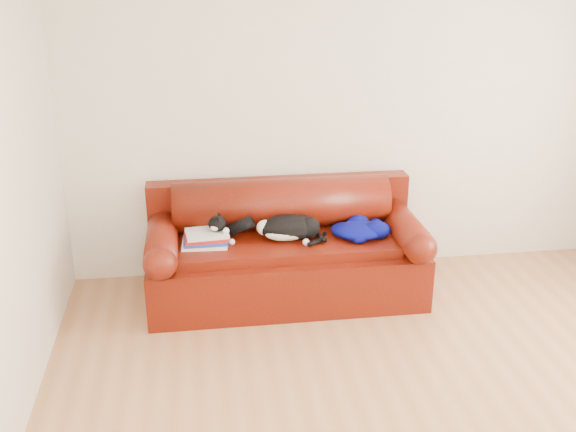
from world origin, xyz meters
The scene contains 7 objects.
ground centered at (0.00, 0.00, 0.00)m, with size 4.50×4.50×0.00m, color #96633C.
room_shell centered at (0.12, 0.02, 1.67)m, with size 4.52×4.02×2.61m.
sofa_base centered at (-0.56, 1.49, 0.24)m, with size 2.10×0.90×0.50m.
sofa_back centered at (-0.56, 1.74, 0.54)m, with size 2.10×1.01×0.88m.
book_stack centered at (-1.16, 1.44, 0.55)m, with size 0.35×0.28×0.10m.
cat centered at (-0.54, 1.45, 0.59)m, with size 0.64×0.33×0.24m.
blanket centered at (0.01, 1.43, 0.56)m, with size 0.47×0.37×0.14m.
Camera 1 is at (-1.20, -3.20, 2.54)m, focal length 42.00 mm.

